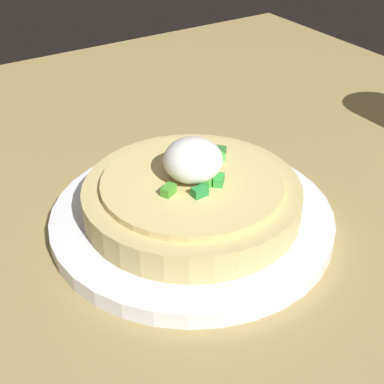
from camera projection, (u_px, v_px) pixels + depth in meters
dining_table at (184, 204)px, 54.93cm from camera, size 92.79×87.83×3.18cm
plate at (192, 218)px, 49.05cm from camera, size 25.01×25.01×1.50cm
pizza at (192, 193)px, 47.64cm from camera, size 19.00×19.00×6.91cm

